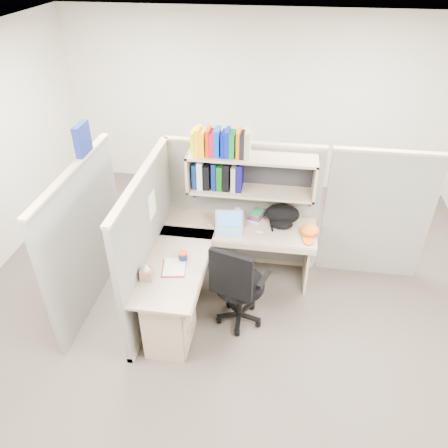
% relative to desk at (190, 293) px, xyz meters
% --- Properties ---
extents(ground, '(6.00, 6.00, 0.00)m').
position_rel_desk_xyz_m(ground, '(0.41, 0.29, -0.44)').
color(ground, '#36302A').
rests_on(ground, ground).
extents(room_shell, '(6.00, 6.00, 6.00)m').
position_rel_desk_xyz_m(room_shell, '(0.41, 0.29, 1.18)').
color(room_shell, beige).
rests_on(room_shell, ground).
extents(cubicle, '(3.79, 1.84, 1.95)m').
position_rel_desk_xyz_m(cubicle, '(0.04, 0.74, 0.47)').
color(cubicle, '#60615C').
rests_on(cubicle, ground).
extents(desk, '(1.74, 1.75, 0.73)m').
position_rel_desk_xyz_m(desk, '(0.00, 0.00, 0.00)').
color(desk, gray).
rests_on(desk, ground).
extents(laptop, '(0.36, 0.36, 0.23)m').
position_rel_desk_xyz_m(laptop, '(0.30, 0.73, 0.40)').
color(laptop, silver).
rests_on(laptop, desk).
extents(backpack, '(0.42, 0.35, 0.23)m').
position_rel_desk_xyz_m(backpack, '(0.88, 0.96, 0.41)').
color(backpack, black).
rests_on(backpack, desk).
extents(orange_cap, '(0.23, 0.26, 0.12)m').
position_rel_desk_xyz_m(orange_cap, '(1.19, 0.82, 0.35)').
color(orange_cap, orange).
rests_on(orange_cap, desk).
extents(snack_canister, '(0.09, 0.09, 0.09)m').
position_rel_desk_xyz_m(snack_canister, '(-0.10, 0.17, 0.34)').
color(snack_canister, '#0E1D51').
rests_on(snack_canister, desk).
extents(tissue_box, '(0.12, 0.12, 0.18)m').
position_rel_desk_xyz_m(tissue_box, '(-0.38, -0.17, 0.38)').
color(tissue_box, '#997157').
rests_on(tissue_box, desk).
extents(mouse, '(0.12, 0.10, 0.04)m').
position_rel_desk_xyz_m(mouse, '(0.65, 0.75, 0.31)').
color(mouse, '#91A8CE').
rests_on(mouse, desk).
extents(paper_cup, '(0.08, 0.08, 0.11)m').
position_rel_desk_xyz_m(paper_cup, '(0.36, 1.06, 0.34)').
color(paper_cup, silver).
rests_on(paper_cup, desk).
extents(book_stack, '(0.21, 0.24, 0.10)m').
position_rel_desk_xyz_m(book_stack, '(0.59, 1.05, 0.34)').
color(book_stack, gray).
rests_on(book_stack, desk).
extents(loose_paper, '(0.26, 0.32, 0.00)m').
position_rel_desk_xyz_m(loose_paper, '(-0.16, 0.04, 0.29)').
color(loose_paper, silver).
rests_on(loose_paper, desk).
extents(task_chair, '(0.62, 0.57, 1.08)m').
position_rel_desk_xyz_m(task_chair, '(0.49, 0.07, -0.06)').
color(task_chair, black).
rests_on(task_chair, ground).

